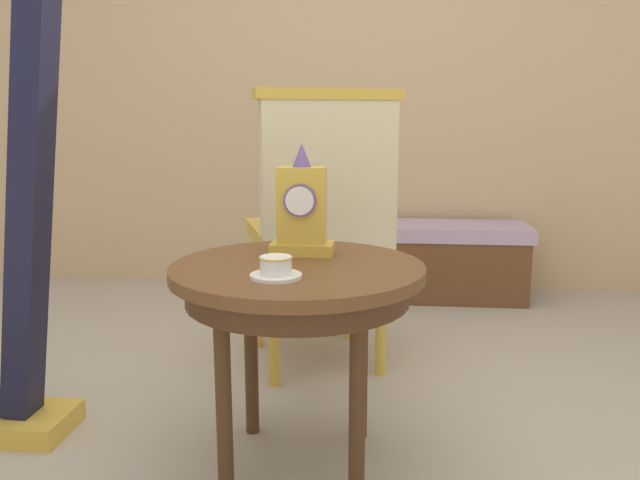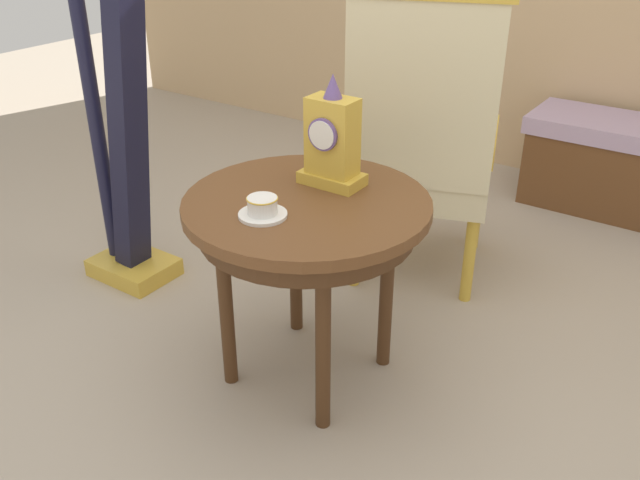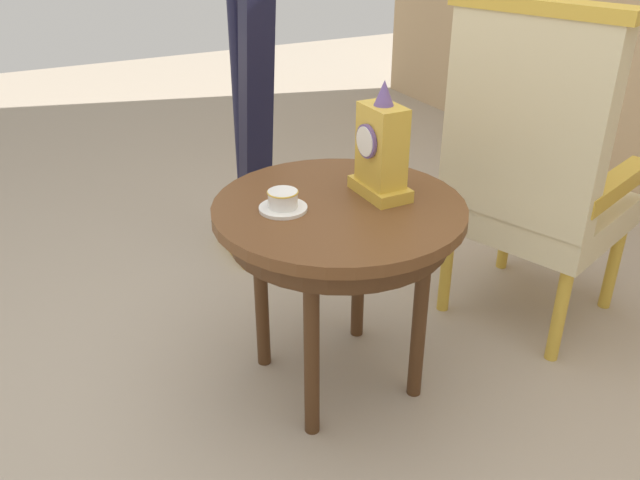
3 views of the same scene
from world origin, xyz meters
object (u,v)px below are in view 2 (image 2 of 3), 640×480
Objects in this scene: window_bench at (637,170)px; armchair at (422,138)px; harp at (117,110)px; teacup_left at (262,208)px; mantel_clock at (332,142)px; side_table at (307,223)px.

armchair is at bearing -117.27° from window_bench.
window_bench is at bearing 49.67° from harp.
mantel_clock is at bearing 83.75° from teacup_left.
armchair reaches higher than teacup_left.
harp reaches higher than side_table.
teacup_left is 0.91m from harp.
mantel_clock is 0.62m from armchair.
mantel_clock is at bearing -90.41° from armchair.
mantel_clock reaches higher than teacup_left.
teacup_left reaches higher than window_bench.
harp is (-0.91, -0.03, -0.06)m from mantel_clock.
harp is at bearing 163.42° from teacup_left.
window_bench is (0.62, 2.02, -0.42)m from teacup_left.
teacup_left is 0.40× the size of mantel_clock.
armchair is 0.66× the size of harp.
window_bench is at bearing 62.73° from armchair.
mantel_clock is 0.33× the size of window_bench.
harp reaches higher than armchair.
teacup_left is at bearing -92.34° from armchair.
mantel_clock is at bearing -108.75° from window_bench.
harp is (-0.91, 0.10, 0.15)m from side_table.
side_table is 0.25m from mantel_clock.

